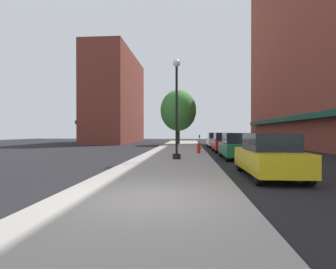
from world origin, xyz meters
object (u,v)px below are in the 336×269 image
car_yellow (269,156)px  car_green (236,146)px  fire_hydrant (199,148)px  parking_meter_near (199,140)px  car_white (215,140)px  lamppost (177,107)px  car_red (224,143)px  tree_near (178,110)px

car_yellow → car_green: (0.00, 6.85, 0.00)m
fire_hydrant → parking_meter_near: (0.33, 6.83, 0.43)m
car_white → parking_meter_near: bearing=-117.1°
lamppost → car_red: 8.77m
parking_meter_near → lamppost: bearing=-99.1°
tree_near → car_green: (4.44, -18.81, -3.85)m
car_yellow → car_red: same height
parking_meter_near → car_green: bearing=-78.7°
lamppost → car_white: lamppost is taller
car_green → car_red: size_ratio=1.00×
parking_meter_near → car_white: size_ratio=0.30×
lamppost → fire_hydrant: size_ratio=7.47×
lamppost → car_white: (3.74, 14.74, -2.39)m
lamppost → car_yellow: lamppost is taller
tree_near → car_yellow: (4.44, -25.67, -3.85)m
fire_hydrant → parking_meter_near: parking_meter_near is taller
parking_meter_near → car_red: car_red is taller
car_white → car_green: bearing=-88.3°
fire_hydrant → car_yellow: car_yellow is taller
car_red → car_white: size_ratio=1.00×
tree_near → car_green: 19.71m
car_yellow → car_red: size_ratio=1.00×
fire_hydrant → car_yellow: bearing=-76.9°
car_red → lamppost: bearing=-115.3°
car_red → parking_meter_near: bearing=119.2°
tree_near → car_red: tree_near is taller
car_green → car_white: 13.32m
lamppost → tree_near: tree_near is taller
car_yellow → car_white: size_ratio=1.00×
car_green → car_white: (0.00, 13.32, 0.00)m
tree_near → car_white: 8.04m
car_white → lamppost: bearing=-102.6°
car_yellow → parking_meter_near: bearing=96.1°
fire_hydrant → car_red: size_ratio=0.18×
tree_near → car_red: size_ratio=1.70×
car_yellow → car_white: bearing=89.4°
fire_hydrant → car_yellow: (2.28, -9.79, 0.29)m
lamppost → car_green: lamppost is taller
tree_near → car_white: bearing=-51.0°
lamppost → car_red: bearing=63.7°
car_green → car_red: (0.00, 6.14, 0.00)m
parking_meter_near → car_yellow: size_ratio=0.30×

